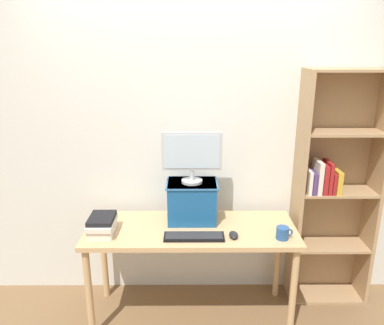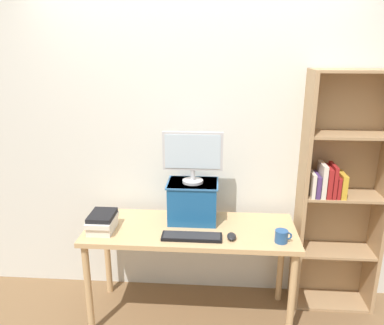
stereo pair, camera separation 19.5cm
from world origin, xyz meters
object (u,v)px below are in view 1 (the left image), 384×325
object	(u,v)px
computer_mouse	(234,235)
book_stack	(102,225)
desk	(191,238)
computer_monitor	(192,154)
bookshelf_unit	(333,189)
keyboard	(194,237)
coffee_mug	(283,233)
riser_box	(192,201)

from	to	relation	value
computer_mouse	book_stack	world-z (taller)	book_stack
desk	computer_mouse	xyz separation A→B (m)	(0.30, -0.15, 0.11)
computer_monitor	book_stack	bearing A→B (deg)	-161.78
computer_mouse	bookshelf_unit	bearing A→B (deg)	26.51
desk	keyboard	distance (m)	0.19
computer_mouse	coffee_mug	bearing A→B (deg)	-3.43
book_stack	coffee_mug	xyz separation A→B (m)	(1.28, -0.08, -0.02)
bookshelf_unit	keyboard	size ratio (longest dim) A/B	4.51
desk	book_stack	bearing A→B (deg)	-172.54
coffee_mug	bookshelf_unit	bearing A→B (deg)	41.52
desk	computer_monitor	world-z (taller)	computer_monitor
bookshelf_unit	keyboard	bearing A→B (deg)	-158.95
computer_monitor	computer_mouse	distance (m)	0.65
computer_monitor	desk	bearing A→B (deg)	-93.08
riser_box	coffee_mug	size ratio (longest dim) A/B	3.26
bookshelf_unit	book_stack	size ratio (longest dim) A/B	7.25
desk	coffee_mug	world-z (taller)	coffee_mug
coffee_mug	book_stack	bearing A→B (deg)	176.20
riser_box	computer_monitor	bearing A→B (deg)	-90.00
bookshelf_unit	computer_monitor	bearing A→B (deg)	-172.99
bookshelf_unit	riser_box	bearing A→B (deg)	-173.06
computer_monitor	keyboard	bearing A→B (deg)	-87.38
keyboard	coffee_mug	xyz separation A→B (m)	(0.62, -0.01, 0.03)
desk	riser_box	size ratio (longest dim) A/B	4.05
bookshelf_unit	coffee_mug	world-z (taller)	bookshelf_unit
computer_mouse	book_stack	bearing A→B (deg)	176.07
bookshelf_unit	computer_monitor	world-z (taller)	bookshelf_unit
computer_monitor	computer_mouse	bearing A→B (deg)	-43.49
desk	coffee_mug	distance (m)	0.67
bookshelf_unit	riser_box	world-z (taller)	bookshelf_unit
computer_mouse	computer_monitor	bearing A→B (deg)	136.51
computer_monitor	computer_mouse	world-z (taller)	computer_monitor
bookshelf_unit	keyboard	xyz separation A→B (m)	(-1.11, -0.43, -0.19)
computer_monitor	keyboard	world-z (taller)	computer_monitor
desk	computer_monitor	bearing A→B (deg)	86.92
desk	keyboard	bearing A→B (deg)	-82.83
computer_monitor	bookshelf_unit	bearing A→B (deg)	7.01
riser_box	keyboard	world-z (taller)	riser_box
riser_box	book_stack	bearing A→B (deg)	-161.66
bookshelf_unit	book_stack	world-z (taller)	bookshelf_unit
desk	computer_mouse	bearing A→B (deg)	-26.36
riser_box	computer_mouse	bearing A→B (deg)	-43.64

